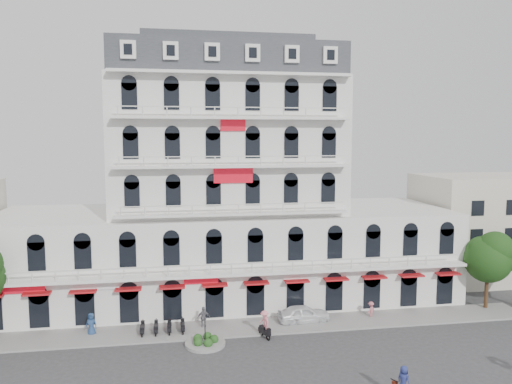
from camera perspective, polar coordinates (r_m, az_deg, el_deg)
The scene contains 13 objects.
ground at distance 36.25m, azimuth -0.11°, elevation -20.51°, with size 120.00×120.00×0.00m, color #38383A.
sidewalk at distance 44.35m, azimuth -2.07°, elevation -15.24°, with size 53.00×4.00×0.16m, color gray.
main_building at distance 50.61m, azimuth -3.42°, elevation -0.98°, with size 45.00×15.00×25.80m.
flank_building_east at distance 63.61m, azimuth 24.42°, elevation -3.66°, with size 14.00×10.00×12.00m, color beige.
traffic_island at distance 41.26m, azimuth -5.83°, elevation -16.70°, with size 3.20×3.20×1.60m.
parked_scooter_row at distance 43.90m, azimuth -10.60°, elevation -15.69°, with size 4.40×1.80×1.10m, color black, non-canonical shape.
tree_east_inner at distance 52.33m, azimuth 25.07°, elevation -6.60°, with size 4.40×4.37×7.57m.
parked_car at distance 45.64m, azimuth 5.48°, elevation -13.68°, with size 1.85×4.61×1.57m, color white.
rider_east at distance 34.38m, azimuth 16.51°, elevation -20.21°, with size 1.01×1.56×2.28m.
rider_center at distance 42.04m, azimuth 0.98°, elevation -14.78°, with size 1.07×1.63×2.32m.
pedestrian_left at distance 44.73m, azimuth -18.31°, elevation -14.17°, with size 0.94×0.61×1.91m, color navy.
pedestrian_mid at distance 44.26m, azimuth -6.00°, elevation -14.10°, with size 1.12×0.47×1.92m, color slate.
pedestrian_right at distance 47.58m, azimuth 12.99°, elevation -13.00°, with size 0.99×0.57×1.54m, color #C36771.
Camera 1 is at (-5.24, -31.94, 16.32)m, focal length 35.00 mm.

